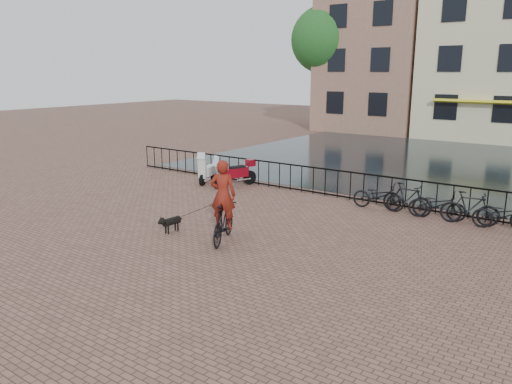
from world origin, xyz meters
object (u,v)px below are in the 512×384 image
Objects in this scene: scooter at (208,166)px; motorcycle at (234,170)px; dog at (172,224)px; cyclist at (223,206)px.

motorcycle is at bearing -16.75° from scooter.
dog is 0.41× the size of motorcycle.
dog is at bearing -48.20° from motorcycle.
cyclist reaches higher than dog.
scooter is (-5.16, 5.25, -0.30)m from cyclist.
cyclist is at bearing 13.10° from dog.
cyclist is 1.69× the size of scooter.
cyclist is 6.56m from motorcycle.
cyclist reaches higher than scooter.
motorcycle is 1.34m from scooter.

